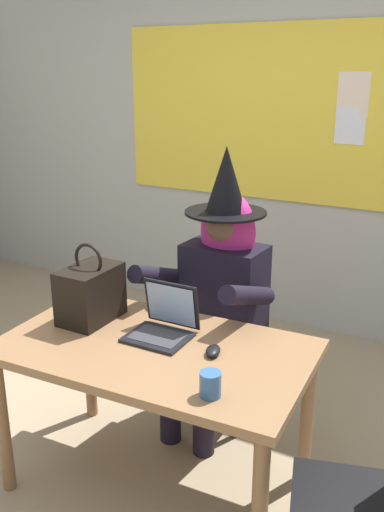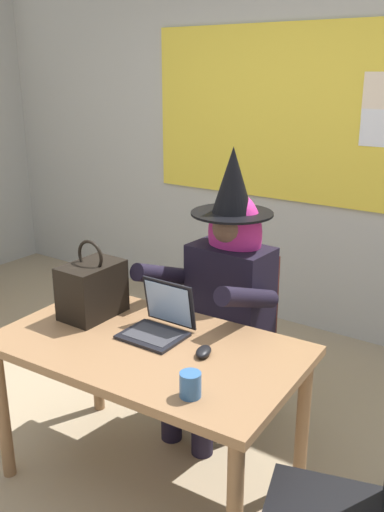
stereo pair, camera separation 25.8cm
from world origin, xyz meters
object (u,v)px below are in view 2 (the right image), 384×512
Objects in this scene: laptop at (159,323)px; handbag at (92,289)px; desk_main at (149,362)px; person_costumed at (224,281)px; chair_extra_corner at (355,510)px; chair_at_desk at (235,325)px; coffee_mug at (190,385)px; computer_mouse at (204,352)px.

handbag is (-0.38, -0.02, 0.08)m from laptop.
desk_main is 0.92× the size of person_costumed.
chair_extra_corner is at bearing 53.41° from person_costumed.
desk_main is at bearing -79.09° from laptop.
chair_at_desk is 0.85m from handbag.
person_costumed is 0.94m from coffee_mug.
person_costumed is at bearing 87.19° from laptop.
person_costumed is 0.63m from computer_mouse.
desk_main is 1.50× the size of chair_at_desk.
chair_at_desk reaches higher than desk_main.
chair_extra_corner is (0.62, 0.04, -0.26)m from coffee_mug.
person_costumed is 1.33m from chair_extra_corner.
handbag is at bearing 168.52° from desk_main.
chair_at_desk is 0.69m from laptop.
laptop is 0.53m from coffee_mug.
handbag is at bearing 158.40° from coffee_mug.
coffee_mug is at bearing 27.01° from person_costumed.
chair_at_desk is 0.77m from computer_mouse.
desk_main is 0.75m from chair_at_desk.
computer_mouse is (0.28, -0.06, -0.03)m from laptop.
computer_mouse is 0.31m from coffee_mug.
coffee_mug is (0.41, -0.34, -0.00)m from laptop.
handbag is at bearing -177.14° from laptop.
handbag reaches higher than desk_main.
handbag is (-0.41, 0.08, 0.22)m from desk_main.
chair_at_desk is at bearing 93.57° from computer_mouse.
chair_extra_corner is (1.03, -0.30, -0.26)m from laptop.
chair_at_desk is (0.00, 0.75, -0.11)m from desk_main.
computer_mouse reaches higher than desk_main.
chair_extra_corner is at bearing -34.77° from computer_mouse.
chair_extra_corner is at bearing -10.99° from desk_main.
laptop is at bearing -1.75° from chair_at_desk.
handbag is at bearing -27.46° from chair_extra_corner.
person_costumed reaches higher than chair_at_desk.
chair_at_desk is at bearing 87.32° from laptop.
coffee_mug is at bearing -21.60° from handbag.
coffee_mug is (0.39, -0.98, 0.25)m from chair_at_desk.
desk_main is at bearing 149.12° from coffee_mug.
computer_mouse is at bearing 114.97° from coffee_mug.
laptop is at bearing 3.57° from handbag.
laptop reaches higher than desk_main.
desk_main is at bearing 2.79° from person_costumed.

